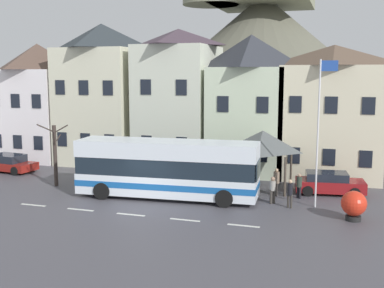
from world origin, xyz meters
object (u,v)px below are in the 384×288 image
parked_car_00 (9,163)px  pedestrian_03 (276,180)px  pedestrian_01 (290,192)px  harbour_buoy (354,204)px  transit_bus (167,169)px  bare_tree_00 (55,154)px  townhouse_01 (103,94)px  parked_car_02 (114,167)px  flagpole (320,124)px  townhouse_02 (179,99)px  bus_shelter (263,141)px  parked_car_01 (329,183)px  townhouse_00 (39,102)px  public_bench (235,174)px  pedestrian_02 (299,184)px  hilltop_castle (261,65)px  townhouse_04 (332,112)px  townhouse_03 (250,104)px  pedestrian_00 (273,189)px

parked_car_00 → pedestrian_03: bearing=4.1°
pedestrian_01 → harbour_buoy: size_ratio=1.05×
transit_bus → bare_tree_00: (-8.02, 0.61, 0.43)m
townhouse_01 → pedestrian_01: size_ratio=7.07×
parked_car_02 → flagpole: 15.36m
townhouse_02 → bare_tree_00: (-5.42, -8.94, -3.20)m
bus_shelter → parked_car_00: bearing=-178.3°
transit_bus → bare_tree_00: bearing=171.4°
bare_tree_00 → parked_car_01: bearing=11.0°
townhouse_00 → flagpole: townhouse_00 is taller
transit_bus → public_bench: size_ratio=7.11×
parked_car_01 → bare_tree_00: bearing=-176.6°
pedestrian_02 → townhouse_01: bearing=157.1°
townhouse_02 → flagpole: bearing=-38.6°
townhouse_02 → hilltop_castle: size_ratio=0.29×
bus_shelter → pedestrian_01: 5.08m
townhouse_01 → parked_car_02: 7.60m
flagpole → bare_tree_00: (-16.58, -0.04, -2.47)m
harbour_buoy → pedestrian_01: bearing=158.3°
harbour_buoy → pedestrian_02: bearing=130.3°
bus_shelter → townhouse_04: bearing=51.5°
hilltop_castle → townhouse_04: bearing=-65.1°
townhouse_03 → parked_car_02: (-8.94, -4.56, -4.37)m
parked_car_00 → flagpole: size_ratio=0.51×
townhouse_02 → pedestrian_02: townhouse_02 is taller
townhouse_00 → bare_tree_00: bearing=-50.4°
townhouse_00 → public_bench: bearing=-11.6°
townhouse_00 → flagpole: 25.40m
townhouse_01 → townhouse_03: townhouse_01 is taller
pedestrian_02 → townhouse_04: bearing=77.4°
transit_bus → flagpole: 9.06m
townhouse_04 → public_bench: townhouse_04 is taller
townhouse_03 → bus_shelter: (1.79, -4.98, -2.00)m
parked_car_02 → harbour_buoy: 17.24m
townhouse_03 → bus_shelter: size_ratio=2.70×
townhouse_03 → transit_bus: 10.17m
transit_bus → parked_car_00: transit_bus is taller
townhouse_02 → pedestrian_01: 14.33m
bus_shelter → flagpole: 5.23m
transit_bus → parked_car_00: (-13.98, 3.52, -1.09)m
hilltop_castle → pedestrian_01: hilltop_castle is taller
hilltop_castle → parked_car_00: hilltop_castle is taller
pedestrian_03 → flagpole: flagpole is taller
townhouse_03 → townhouse_04: (5.82, 0.08, -0.41)m
pedestrian_02 → flagpole: size_ratio=0.18×
transit_bus → pedestrian_00: (6.13, 0.65, -0.86)m
pedestrian_00 → bare_tree_00: 14.21m
parked_car_00 → townhouse_00: bearing=109.5°
flagpole → transit_bus: bearing=-175.7°
townhouse_03 → bus_shelter: townhouse_03 is taller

